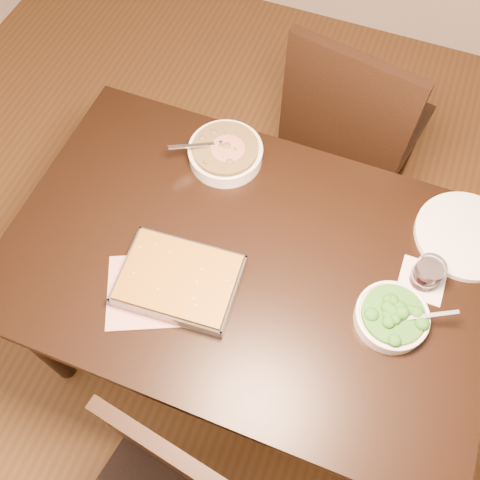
# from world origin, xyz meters

# --- Properties ---
(ground) EXTENTS (4.00, 4.00, 0.00)m
(ground) POSITION_xyz_m (0.00, 0.00, 0.00)
(ground) COLOR #4D3016
(ground) RESTS_ON ground
(table) EXTENTS (1.40, 0.90, 0.75)m
(table) POSITION_xyz_m (0.00, 0.00, 0.65)
(table) COLOR black
(table) RESTS_ON ground
(magazine_a) EXTENTS (0.37, 0.33, 0.01)m
(magazine_a) POSITION_xyz_m (-0.19, -0.18, 0.75)
(magazine_a) COLOR #B3333F
(magazine_a) RESTS_ON table
(coaster) EXTENTS (0.12, 0.12, 0.00)m
(coaster) POSITION_xyz_m (0.48, 0.12, 0.75)
(coaster) COLOR white
(coaster) RESTS_ON table
(stew_bowl) EXTENTS (0.24, 0.24, 0.09)m
(stew_bowl) POSITION_xyz_m (-0.19, 0.31, 0.78)
(stew_bowl) COLOR white
(stew_bowl) RESTS_ON table
(broccoli_bowl) EXTENTS (0.22, 0.20, 0.08)m
(broccoli_bowl) POSITION_xyz_m (0.42, -0.03, 0.78)
(broccoli_bowl) COLOR white
(broccoli_bowl) RESTS_ON table
(baking_dish) EXTENTS (0.34, 0.26, 0.06)m
(baking_dish) POSITION_xyz_m (-0.15, -0.14, 0.78)
(baking_dish) COLOR silver
(baking_dish) RESTS_ON table
(wine_tumbler) EXTENTS (0.08, 0.08, 0.09)m
(wine_tumbler) POSITION_xyz_m (0.48, 0.12, 0.80)
(wine_tumbler) COLOR black
(wine_tumbler) RESTS_ON coaster
(dinner_plate) EXTENTS (0.29, 0.29, 0.02)m
(dinner_plate) POSITION_xyz_m (0.57, 0.30, 0.76)
(dinner_plate) COLOR white
(dinner_plate) RESTS_ON table
(chair_far) EXTENTS (0.54, 0.54, 0.99)m
(chair_far) POSITION_xyz_m (0.13, 0.76, 0.55)
(chair_far) COLOR black
(chair_far) RESTS_ON ground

